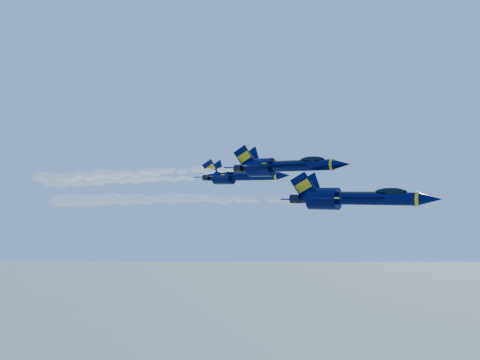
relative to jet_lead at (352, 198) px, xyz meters
The scene contains 6 objects.
jet_lead is the anchor object (origin of this frame).
smoke_trail_jet_lead 32.83m from the jet_lead, behind, with size 50.40×2.27×2.05m, color white.
jet_second 12.44m from the jet_lead, 162.91° to the left, with size 17.26×14.16×6.41m.
smoke_trail_jet_second 44.03m from the jet_lead, behind, with size 50.40×2.20×1.98m, color white.
jet_third 32.67m from the jet_lead, 147.53° to the left, with size 18.12×14.86×6.73m.
smoke_trail_jet_third 62.88m from the jet_lead, 163.89° to the left, with size 50.40×2.31×2.08m, color white.
Camera 1 is at (39.85, -63.90, 149.37)m, focal length 35.00 mm.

